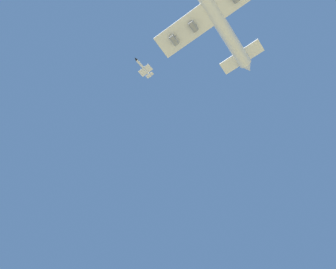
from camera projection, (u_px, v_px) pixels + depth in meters
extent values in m
cylinder|color=white|center=(210.00, 7.00, 148.70)|extent=(65.88, 29.98, 6.40)
cone|color=white|center=(248.00, 67.00, 165.33)|extent=(6.68, 7.13, 5.76)
cube|color=white|center=(213.00, 11.00, 148.78)|extent=(32.20, 60.42, 1.03)
cylinder|color=gray|center=(174.00, 40.00, 154.03)|extent=(5.74, 4.57, 3.00)
cylinder|color=gray|center=(193.00, 26.00, 150.49)|extent=(5.74, 4.57, 3.00)
cube|color=white|center=(239.00, 52.00, 168.82)|extent=(7.75, 3.49, 10.40)
cube|color=white|center=(242.00, 57.00, 162.62)|extent=(14.24, 23.06, 0.69)
cylinder|color=silver|center=(144.00, 68.00, 192.16)|extent=(12.80, 5.55, 1.50)
cone|color=black|center=(136.00, 59.00, 188.93)|extent=(2.37, 2.06, 1.50)
cube|color=silver|center=(145.00, 70.00, 192.64)|extent=(6.71, 8.98, 0.24)
cube|color=silver|center=(150.00, 74.00, 196.16)|extent=(2.34, 0.95, 2.60)
cube|color=silver|center=(150.00, 75.00, 194.69)|extent=(3.42, 5.19, 0.20)
cube|color=silver|center=(213.00, 1.00, 153.45)|extent=(5.98, 8.74, 0.24)
cube|color=silver|center=(217.00, 6.00, 156.82)|extent=(2.39, 0.70, 2.60)
cube|color=silver|center=(218.00, 7.00, 155.35)|extent=(2.96, 5.11, 0.20)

